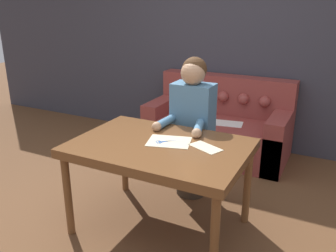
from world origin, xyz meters
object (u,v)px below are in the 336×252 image
Objects in this scene: couch at (219,127)px; person at (192,128)px; dining_table at (160,153)px; scissors at (164,142)px.

couch is 1.11m from person.
dining_table is 0.80× the size of couch.
couch is at bearing 95.32° from person.
person reaches higher than scissors.
couch is at bearing 93.21° from dining_table.
person is at bearing 91.14° from scissors.
scissors is at bearing -88.86° from person.
couch is at bearing 93.87° from scissors.
person is (0.10, -1.06, 0.34)m from couch.
dining_table is 1.01× the size of person.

